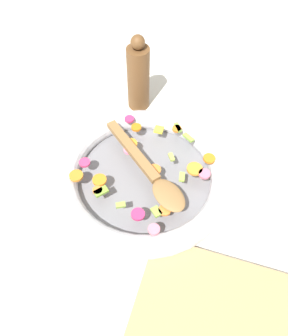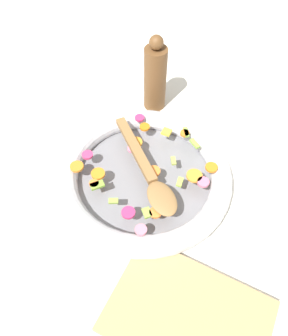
{
  "view_description": "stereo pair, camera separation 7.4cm",
  "coord_description": "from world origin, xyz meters",
  "px_view_note": "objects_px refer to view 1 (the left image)",
  "views": [
    {
      "loc": [
        0.13,
        -0.42,
        0.65
      ],
      "look_at": [
        0.0,
        0.0,
        0.05
      ],
      "focal_mm": 35.0,
      "sensor_mm": 36.0,
      "label": 1
    },
    {
      "loc": [
        0.2,
        -0.39,
        0.65
      ],
      "look_at": [
        0.0,
        0.0,
        0.05
      ],
      "focal_mm": 35.0,
      "sensor_mm": 36.0,
      "label": 2
    }
  ],
  "objects_px": {
    "wooden_spoon": "(151,173)",
    "cutting_board": "(214,306)",
    "pepper_mill": "(138,77)",
    "skillet": "(144,175)"
  },
  "relations": [
    {
      "from": "wooden_spoon",
      "to": "cutting_board",
      "type": "height_order",
      "value": "wooden_spoon"
    },
    {
      "from": "skillet",
      "to": "cutting_board",
      "type": "xyz_separation_m",
      "value": [
        0.21,
        -0.23,
        -0.01
      ]
    },
    {
      "from": "skillet",
      "to": "cutting_board",
      "type": "relative_size",
      "value": 1.44
    },
    {
      "from": "skillet",
      "to": "pepper_mill",
      "type": "distance_m",
      "value": 0.28
    },
    {
      "from": "pepper_mill",
      "to": "wooden_spoon",
      "type": "bearing_deg",
      "value": -66.53
    },
    {
      "from": "wooden_spoon",
      "to": "pepper_mill",
      "type": "relative_size",
      "value": 1.15
    },
    {
      "from": "skillet",
      "to": "cutting_board",
      "type": "height_order",
      "value": "skillet"
    },
    {
      "from": "cutting_board",
      "to": "pepper_mill",
      "type": "bearing_deg",
      "value": 122.25
    },
    {
      "from": "skillet",
      "to": "wooden_spoon",
      "type": "bearing_deg",
      "value": -39.72
    },
    {
      "from": "wooden_spoon",
      "to": "cutting_board",
      "type": "distance_m",
      "value": 0.29
    }
  ]
}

